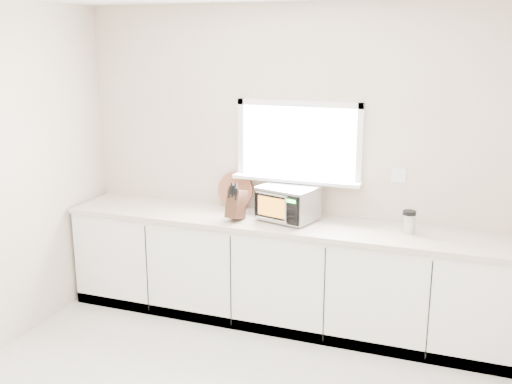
% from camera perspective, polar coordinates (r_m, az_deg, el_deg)
% --- Properties ---
extents(back_wall, '(4.00, 0.17, 2.70)m').
position_cam_1_polar(back_wall, '(5.19, 4.12, 2.80)').
color(back_wall, beige).
rests_on(back_wall, ground).
extents(cabinets, '(3.92, 0.60, 0.88)m').
position_cam_1_polar(cabinets, '(5.18, 3.00, -7.88)').
color(cabinets, white).
rests_on(cabinets, ground).
extents(countertop, '(3.92, 0.64, 0.04)m').
position_cam_1_polar(countertop, '(5.02, 3.03, -3.05)').
color(countertop, beige).
rests_on(countertop, cabinets).
extents(microwave, '(0.52, 0.46, 0.29)m').
position_cam_1_polar(microwave, '(5.01, 3.04, -1.04)').
color(microwave, black).
rests_on(microwave, countertop).
extents(knife_block, '(0.13, 0.24, 0.33)m').
position_cam_1_polar(knife_block, '(5.02, -1.89, -1.12)').
color(knife_block, '#432518').
rests_on(knife_block, countertop).
extents(cutting_board, '(0.33, 0.08, 0.33)m').
position_cam_1_polar(cutting_board, '(5.38, -1.97, 0.21)').
color(cutting_board, '#95583A').
rests_on(cutting_board, countertop).
extents(coffee_grinder, '(0.13, 0.13, 0.18)m').
position_cam_1_polar(coffee_grinder, '(4.84, 14.35, -2.77)').
color(coffee_grinder, '#AFB2B7').
rests_on(coffee_grinder, countertop).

